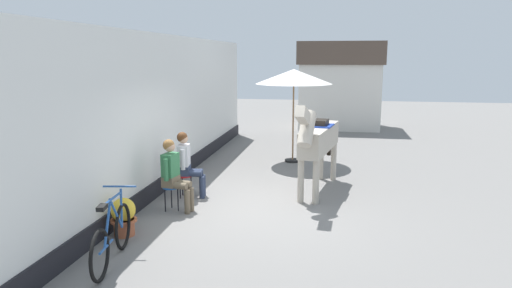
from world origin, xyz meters
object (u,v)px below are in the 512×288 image
seated_visitor_far (187,161)px  flower_planter_near (124,216)px  seated_visitor_near (174,171)px  cafe_parasol (294,77)px  saddled_horse_center (318,140)px  leaning_bicycle (112,237)px

seated_visitor_far → flower_planter_near: size_ratio=2.17×
seated_visitor_far → flower_planter_near: seated_visitor_far is taller
flower_planter_near → seated_visitor_near: bearing=73.4°
cafe_parasol → seated_visitor_near: bearing=-111.8°
seated_visitor_far → cafe_parasol: 4.44m
saddled_horse_center → flower_planter_near: size_ratio=4.65×
seated_visitor_far → cafe_parasol: bearing=63.3°
saddled_horse_center → leaning_bicycle: 4.96m
saddled_horse_center → flower_planter_near: (-3.04, -3.07, -0.82)m
cafe_parasol → seated_visitor_far: bearing=-116.7°
seated_visitor_near → cafe_parasol: bearing=68.2°
saddled_horse_center → cafe_parasol: 3.20m
saddled_horse_center → leaning_bicycle: saddled_horse_center is taller
cafe_parasol → leaning_bicycle: bearing=-105.4°
seated_visitor_near → saddled_horse_center: 3.18m
saddled_horse_center → flower_planter_near: 4.40m
seated_visitor_near → cafe_parasol: 5.19m
seated_visitor_far → saddled_horse_center: size_ratio=0.47×
seated_visitor_near → leaning_bicycle: seated_visitor_near is taller
seated_visitor_near → flower_planter_near: 1.46m
cafe_parasol → flower_planter_near: bearing=-110.6°
leaning_bicycle → cafe_parasol: cafe_parasol is taller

